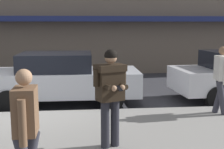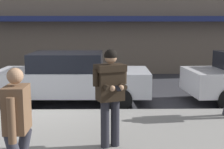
# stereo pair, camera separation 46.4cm
# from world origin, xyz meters

# --- Properties ---
(ground_plane) EXTENTS (80.00, 80.00, 0.00)m
(ground_plane) POSITION_xyz_m (0.00, 0.00, 0.00)
(ground_plane) COLOR #333338
(curb_paint_line) EXTENTS (28.00, 0.12, 0.01)m
(curb_paint_line) POSITION_xyz_m (1.00, 0.05, 0.00)
(curb_paint_line) COLOR silver
(curb_paint_line) RESTS_ON ground
(parked_sedan_mid) EXTENTS (4.53, 1.98, 1.54)m
(parked_sedan_mid) POSITION_xyz_m (0.87, 0.99, 0.79)
(parked_sedan_mid) COLOR silver
(parked_sedan_mid) RESTS_ON ground
(man_texting_on_phone) EXTENTS (0.61, 0.65, 1.81)m
(man_texting_on_phone) POSITION_xyz_m (1.98, -2.75, 1.25)
(man_texting_on_phone) COLOR #23232B
(man_texting_on_phone) RESTS_ON sidewalk
(pedestrian_dark_coat) EXTENTS (0.33, 0.60, 1.70)m
(pedestrian_dark_coat) POSITION_xyz_m (0.76, -4.31, 1.11)
(pedestrian_dark_coat) COLOR #33333D
(pedestrian_dark_coat) RESTS_ON sidewalk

